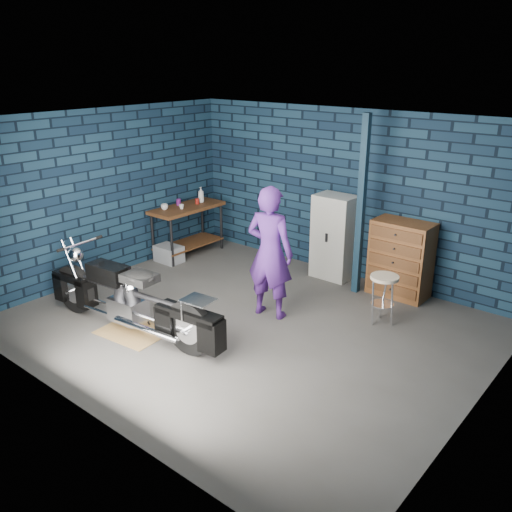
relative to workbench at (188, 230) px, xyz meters
The scene contains 16 objects.
ground 3.10m from the workbench, 28.91° to the right, with size 6.00×6.00×0.00m, color #4A4845.
room_walls 3.18m from the workbench, 19.07° to the right, with size 6.02×5.01×2.71m.
support_post 3.38m from the workbench, ahead, with size 0.10×0.10×2.70m, color #12293B.
workbench is the anchor object (origin of this frame).
drip_mat 3.09m from the workbench, 57.58° to the right, with size 0.88×0.66×0.01m, color olive.
motorcycle 3.06m from the workbench, 57.58° to the right, with size 2.48×0.67×1.09m, color black, non-canonical shape.
person 2.92m from the workbench, 20.65° to the right, with size 0.68×0.44×1.85m, color #481F74.
storage_bin 0.59m from the workbench, 87.71° to the right, with size 0.47×0.33×0.29m, color gray.
locker 2.74m from the workbench, 15.93° to the left, with size 0.64×0.46×1.38m, color silver.
tool_chest 3.87m from the workbench, 11.19° to the left, with size 0.87×0.48×1.16m, color brown.
shop_stool 4.05m from the workbench, ahead, with size 0.38×0.38×0.69m, color beige, non-canonical shape.
cup_a 0.66m from the workbench, 107.43° to the right, with size 0.12×0.12×0.10m, color beige.
cup_b 0.54m from the workbench, 70.39° to the right, with size 0.09×0.09×0.08m, color beige.
mug_purple 0.54m from the workbench, 166.09° to the right, with size 0.08×0.08×0.11m, color #611A69.
mug_red 0.56m from the workbench, 84.61° to the left, with size 0.07×0.07×0.10m, color maroon.
bottle 0.70m from the workbench, 89.99° to the left, with size 0.11×0.11×0.29m, color gray.
Camera 1 is at (4.28, -4.98, 3.41)m, focal length 38.00 mm.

